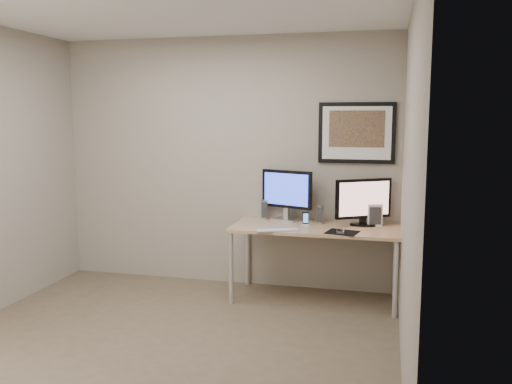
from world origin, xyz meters
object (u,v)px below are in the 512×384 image
framed_art (357,133)px  fan_unit (374,215)px  keyboard (277,230)px  desk (315,233)px  monitor_large (287,193)px  monitor_tv (363,201)px  speaker_right (320,214)px  phone_dock (306,219)px  speaker_left (264,209)px

framed_art → fan_unit: (0.20, -0.15, -0.78)m
keyboard → desk: bearing=18.6°
desk → monitor_large: bearing=144.2°
desk → fan_unit: bearing=18.2°
fan_unit → monitor_tv: bearing=-169.2°
monitor_tv → speaker_right: bearing=143.8°
phone_dock → monitor_large: bearing=113.3°
framed_art → keyboard: 1.27m
framed_art → monitor_tv: bearing=-64.3°
speaker_left → framed_art: bearing=-13.9°
monitor_large → fan_unit: bearing=15.7°
speaker_right → phone_dock: size_ratio=1.34×
phone_dock → keyboard: (-0.22, -0.31, -0.06)m
monitor_large → speaker_left: 0.31m
framed_art → monitor_large: framed_art is taller
speaker_left → desk: bearing=-43.1°
phone_dock → keyboard: size_ratio=0.33×
fan_unit → speaker_left: bearing=165.8°
speaker_right → phone_dock: speaker_right is taller
monitor_tv → fan_unit: 0.18m
fan_unit → monitor_large: bearing=166.6°
framed_art → fan_unit: size_ratio=3.52×
speaker_left → monitor_tv: bearing=-25.0°
desk → fan_unit: fan_unit is taller
speaker_right → speaker_left: bearing=168.3°
monitor_large → desk: bearing=-16.4°
desk → keyboard: size_ratio=3.99×
framed_art → monitor_large: bearing=-172.0°
desk → speaker_left: size_ratio=8.19×
desk → monitor_tv: size_ratio=3.10×
monitor_tv → monitor_large: bearing=141.2°
monitor_large → phone_dock: 0.38m
monitor_tv → phone_dock: bearing=161.0°
monitor_tv → phone_dock: (-0.54, -0.12, -0.18)m
desk → framed_art: size_ratio=2.13×
desk → framed_art: (0.35, 0.33, 0.96)m
fan_unit → desk: bearing=-171.5°
monitor_tv → keyboard: (-0.76, -0.43, -0.24)m
framed_art → speaker_right: size_ratio=4.20×
desk → fan_unit: 0.60m
monitor_tv → phone_dock: 0.58m
speaker_right → keyboard: 0.58m
desk → keyboard: 0.43m
framed_art → fan_unit: framed_art is taller
speaker_left → fan_unit: 1.12m
speaker_left → speaker_right: bearing=-26.9°
monitor_large → fan_unit: size_ratio=2.54×
monitor_large → monitor_tv: monitor_large is taller
framed_art → speaker_right: framed_art is taller
monitor_large → speaker_right: 0.41m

